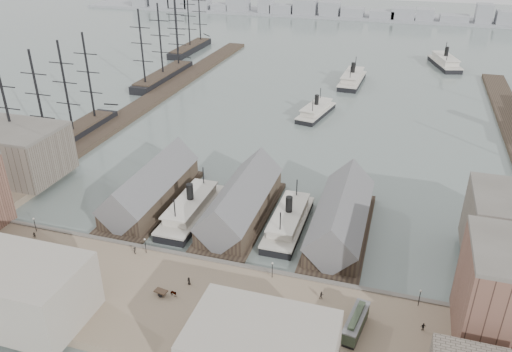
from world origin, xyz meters
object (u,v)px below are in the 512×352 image
(ferry_docked_west, at_px, (191,208))
(tram, at_px, (356,324))
(horse_cart_left, at_px, (73,254))
(horse_cart_center, at_px, (169,293))
(horse_cart_right, at_px, (275,343))

(ferry_docked_west, xyz_separation_m, tram, (46.90, -31.60, 1.48))
(ferry_docked_west, height_order, horse_cart_left, ferry_docked_west)
(horse_cart_center, distance_m, horse_cart_right, 25.17)
(tram, distance_m, horse_cart_center, 37.43)
(ferry_docked_west, height_order, horse_cart_center, ferry_docked_west)
(ferry_docked_west, xyz_separation_m, horse_cart_left, (-17.24, -26.99, 0.39))
(horse_cart_center, bearing_deg, horse_cart_right, -96.16)
(horse_cart_center, bearing_deg, tram, -78.85)
(horse_cart_left, distance_m, horse_cart_right, 52.52)
(horse_cart_left, xyz_separation_m, horse_cart_center, (26.75, -5.80, 0.00))
(horse_cart_left, height_order, horse_cart_center, horse_cart_left)
(tram, relative_size, horse_cart_left, 2.25)
(horse_cart_center, height_order, horse_cart_right, horse_cart_right)
(ferry_docked_west, height_order, horse_cart_right, ferry_docked_west)
(ferry_docked_west, distance_m, horse_cart_right, 51.97)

